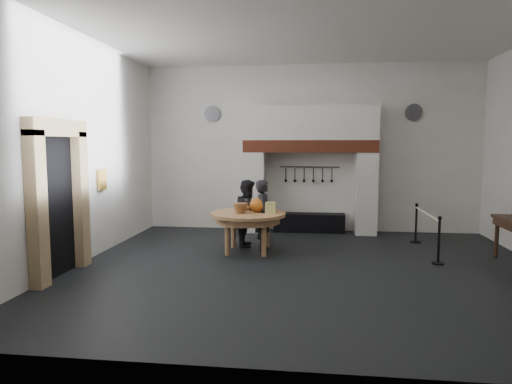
# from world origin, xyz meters

# --- Properties ---
(floor) EXTENTS (9.00, 8.00, 0.02)m
(floor) POSITION_xyz_m (0.00, 0.00, 0.00)
(floor) COLOR black
(floor) RESTS_ON ground
(ceiling) EXTENTS (9.00, 8.00, 0.02)m
(ceiling) POSITION_xyz_m (0.00, 0.00, 4.50)
(ceiling) COLOR silver
(ceiling) RESTS_ON wall_back
(wall_back) EXTENTS (9.00, 0.02, 4.50)m
(wall_back) POSITION_xyz_m (0.00, 4.00, 2.25)
(wall_back) COLOR white
(wall_back) RESTS_ON floor
(wall_front) EXTENTS (9.00, 0.02, 4.50)m
(wall_front) POSITION_xyz_m (0.00, -4.00, 2.25)
(wall_front) COLOR white
(wall_front) RESTS_ON floor
(wall_left) EXTENTS (0.02, 8.00, 4.50)m
(wall_left) POSITION_xyz_m (-4.50, 0.00, 2.25)
(wall_left) COLOR white
(wall_left) RESTS_ON floor
(chimney_pier_left) EXTENTS (0.55, 0.70, 2.15)m
(chimney_pier_left) POSITION_xyz_m (-1.48, 3.65, 1.07)
(chimney_pier_left) COLOR silver
(chimney_pier_left) RESTS_ON floor
(chimney_pier_right) EXTENTS (0.55, 0.70, 2.15)m
(chimney_pier_right) POSITION_xyz_m (1.48, 3.65, 1.07)
(chimney_pier_right) COLOR silver
(chimney_pier_right) RESTS_ON floor
(hearth_brick_band) EXTENTS (3.50, 0.72, 0.32)m
(hearth_brick_band) POSITION_xyz_m (0.00, 3.65, 2.31)
(hearth_brick_band) COLOR #9E442B
(hearth_brick_band) RESTS_ON chimney_pier_left
(chimney_hood) EXTENTS (3.50, 0.70, 0.90)m
(chimney_hood) POSITION_xyz_m (0.00, 3.65, 2.92)
(chimney_hood) COLOR silver
(chimney_hood) RESTS_ON hearth_brick_band
(iron_range) EXTENTS (1.90, 0.45, 0.50)m
(iron_range) POSITION_xyz_m (0.00, 3.72, 0.25)
(iron_range) COLOR black
(iron_range) RESTS_ON floor
(utensil_rail) EXTENTS (1.60, 0.02, 0.02)m
(utensil_rail) POSITION_xyz_m (0.00, 3.92, 1.75)
(utensil_rail) COLOR black
(utensil_rail) RESTS_ON wall_back
(door_recess) EXTENTS (0.04, 1.10, 2.50)m
(door_recess) POSITION_xyz_m (-4.47, -1.00, 1.25)
(door_recess) COLOR black
(door_recess) RESTS_ON floor
(door_jamb_near) EXTENTS (0.22, 0.30, 2.60)m
(door_jamb_near) POSITION_xyz_m (-4.38, -1.70, 1.30)
(door_jamb_near) COLOR tan
(door_jamb_near) RESTS_ON floor
(door_jamb_far) EXTENTS (0.22, 0.30, 2.60)m
(door_jamb_far) POSITION_xyz_m (-4.38, -0.30, 1.30)
(door_jamb_far) COLOR tan
(door_jamb_far) RESTS_ON floor
(door_lintel) EXTENTS (0.22, 1.70, 0.30)m
(door_lintel) POSITION_xyz_m (-4.38, -1.00, 2.65)
(door_lintel) COLOR tan
(door_lintel) RESTS_ON door_jamb_near
(wall_plaque) EXTENTS (0.05, 0.34, 0.44)m
(wall_plaque) POSITION_xyz_m (-4.45, 0.80, 1.60)
(wall_plaque) COLOR gold
(wall_plaque) RESTS_ON wall_left
(work_table) EXTENTS (1.86, 1.86, 0.07)m
(work_table) POSITION_xyz_m (-1.32, 1.24, 0.84)
(work_table) COLOR tan
(work_table) RESTS_ON floor
(pumpkin) EXTENTS (0.36, 0.36, 0.31)m
(pumpkin) POSITION_xyz_m (-1.12, 1.34, 1.03)
(pumpkin) COLOR orange
(pumpkin) RESTS_ON work_table
(cheese_block_big) EXTENTS (0.22, 0.22, 0.24)m
(cheese_block_big) POSITION_xyz_m (-0.82, 1.19, 0.99)
(cheese_block_big) COLOR #DCDC83
(cheese_block_big) RESTS_ON work_table
(cheese_block_small) EXTENTS (0.18, 0.18, 0.20)m
(cheese_block_small) POSITION_xyz_m (-0.84, 1.49, 0.97)
(cheese_block_small) COLOR #FFEC98
(cheese_block_small) RESTS_ON work_table
(wicker_basket) EXTENTS (0.36, 0.36, 0.22)m
(wicker_basket) POSITION_xyz_m (-1.47, 1.09, 0.98)
(wicker_basket) COLOR olive
(wicker_basket) RESTS_ON work_table
(bread_loaf) EXTENTS (0.31, 0.18, 0.13)m
(bread_loaf) POSITION_xyz_m (-1.42, 1.59, 0.94)
(bread_loaf) COLOR olive
(bread_loaf) RESTS_ON work_table
(visitor_near) EXTENTS (0.45, 0.62, 1.58)m
(visitor_near) POSITION_xyz_m (-0.99, 1.41, 0.79)
(visitor_near) COLOR black
(visitor_near) RESTS_ON floor
(visitor_far) EXTENTS (0.64, 0.80, 1.55)m
(visitor_far) POSITION_xyz_m (-1.39, 1.81, 0.78)
(visitor_far) COLOR black
(visitor_far) RESTS_ON floor
(pewter_plate_back_left) EXTENTS (0.44, 0.03, 0.44)m
(pewter_plate_back_left) POSITION_xyz_m (-2.70, 3.96, 3.20)
(pewter_plate_back_left) COLOR #4C4C51
(pewter_plate_back_left) RESTS_ON wall_back
(pewter_plate_back_right) EXTENTS (0.44, 0.03, 0.44)m
(pewter_plate_back_right) POSITION_xyz_m (2.70, 3.96, 3.20)
(pewter_plate_back_right) COLOR #4C4C51
(pewter_plate_back_right) RESTS_ON wall_back
(barrier_post_near) EXTENTS (0.05, 0.05, 0.90)m
(barrier_post_near) POSITION_xyz_m (2.57, 0.67, 0.45)
(barrier_post_near) COLOR black
(barrier_post_near) RESTS_ON floor
(barrier_post_far) EXTENTS (0.05, 0.05, 0.90)m
(barrier_post_far) POSITION_xyz_m (2.57, 2.67, 0.45)
(barrier_post_far) COLOR black
(barrier_post_far) RESTS_ON floor
(barrier_rope) EXTENTS (0.04, 2.00, 0.04)m
(barrier_rope) POSITION_xyz_m (2.57, 1.67, 0.85)
(barrier_rope) COLOR white
(barrier_rope) RESTS_ON barrier_post_near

